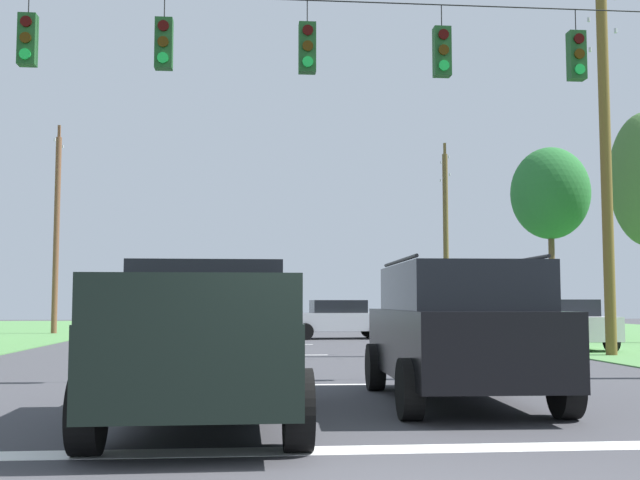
% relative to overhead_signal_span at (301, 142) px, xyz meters
% --- Properties ---
extents(stop_bar_stripe, '(14.48, 0.45, 0.01)m').
position_rel_overhead_signal_span_xyz_m(stop_bar_stripe, '(-0.05, -6.52, -4.40)').
color(stop_bar_stripe, white).
rests_on(stop_bar_stripe, ground).
extents(lane_dash_0, '(2.50, 0.15, 0.01)m').
position_rel_overhead_signal_span_xyz_m(lane_dash_0, '(-0.05, -0.52, -4.40)').
color(lane_dash_0, white).
rests_on(lane_dash_0, ground).
extents(lane_dash_1, '(2.50, 0.15, 0.01)m').
position_rel_overhead_signal_span_xyz_m(lane_dash_1, '(-0.05, 7.12, -4.40)').
color(lane_dash_1, white).
rests_on(lane_dash_1, ground).
extents(lane_dash_2, '(2.50, 0.15, 0.01)m').
position_rel_overhead_signal_span_xyz_m(lane_dash_2, '(-0.05, 12.38, -4.40)').
color(lane_dash_2, white).
rests_on(lane_dash_2, ground).
extents(overhead_signal_span, '(16.92, 0.31, 7.78)m').
position_rel_overhead_signal_span_xyz_m(overhead_signal_span, '(0.00, 0.00, 0.00)').
color(overhead_signal_span, brown).
rests_on(overhead_signal_span, ground).
extents(pickup_truck, '(2.32, 5.42, 1.95)m').
position_rel_overhead_signal_span_xyz_m(pickup_truck, '(-1.46, -4.62, -3.44)').
color(pickup_truck, black).
rests_on(pickup_truck, ground).
extents(suv_black, '(2.33, 4.86, 2.05)m').
position_rel_overhead_signal_span_xyz_m(suv_black, '(2.07, -3.12, -3.35)').
color(suv_black, black).
rests_on(suv_black, ground).
extents(distant_car_crossing_white, '(4.39, 2.20, 1.52)m').
position_rel_overhead_signal_span_xyz_m(distant_car_crossing_white, '(2.54, 16.51, -3.62)').
color(distant_car_crossing_white, silver).
rests_on(distant_car_crossing_white, ground).
extents(distant_car_oncoming, '(2.27, 4.42, 1.52)m').
position_rel_overhead_signal_span_xyz_m(distant_car_oncoming, '(8.55, 9.03, -3.62)').
color(distant_car_oncoming, silver).
rests_on(distant_car_oncoming, ground).
extents(utility_pole_mid_right, '(0.30, 1.71, 10.47)m').
position_rel_overhead_signal_span_xyz_m(utility_pole_mid_right, '(8.75, 6.02, 0.78)').
color(utility_pole_mid_right, brown).
rests_on(utility_pole_mid_right, ground).
extents(utility_pole_far_right, '(0.27, 1.92, 9.39)m').
position_rel_overhead_signal_span_xyz_m(utility_pole_far_right, '(8.70, 23.43, 0.33)').
color(utility_pole_far_right, brown).
rests_on(utility_pole_far_right, ground).
extents(utility_pole_far_left, '(0.26, 1.63, 9.63)m').
position_rel_overhead_signal_span_xyz_m(utility_pole_far_left, '(-9.82, 22.17, 0.31)').
color(utility_pole_far_left, brown).
rests_on(utility_pole_far_left, ground).
extents(tree_roadside_far_right, '(3.14, 3.14, 7.67)m').
position_rel_overhead_signal_span_xyz_m(tree_roadside_far_right, '(11.06, 15.82, 1.38)').
color(tree_roadside_far_right, brown).
rests_on(tree_roadside_far_right, ground).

